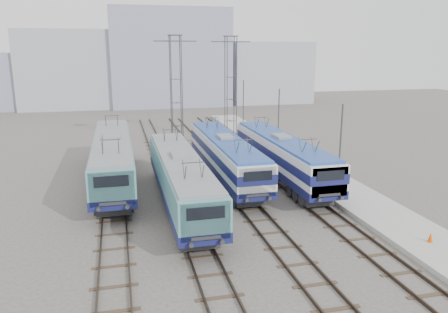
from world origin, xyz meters
TOP-DOWN VIEW (x-y plane):
  - ground at (0.00, 0.00)m, footprint 160.00×160.00m
  - platform at (10.20, 8.00)m, footprint 4.00×70.00m
  - locomotive_far_left at (-6.75, 10.08)m, footprint 2.95×18.65m
  - locomotive_center_left at (-2.25, 3.57)m, footprint 2.77×17.51m
  - locomotive_center_right at (2.25, 9.17)m, footprint 2.74×17.32m
  - locomotive_far_right at (6.75, 8.16)m, footprint 2.75×17.41m
  - catenary_tower_west at (0.00, 22.00)m, footprint 4.50×1.20m
  - catenary_tower_east at (6.50, 24.00)m, footprint 4.50×1.20m
  - mast_front at (8.60, 2.00)m, footprint 0.12×0.12m
  - mast_mid at (8.60, 14.00)m, footprint 0.12×0.12m
  - mast_rear at (8.60, 26.00)m, footprint 0.12×0.12m
  - safety_cone at (10.09, -5.79)m, footprint 0.29×0.29m
  - building_west at (-14.00, 62.00)m, footprint 18.00×12.00m
  - building_center at (4.00, 62.00)m, footprint 22.00×14.00m
  - building_east at (24.00, 62.00)m, footprint 16.00×12.00m

SIDE VIEW (x-z plane):
  - ground at x=0.00m, z-range 0.00..0.00m
  - platform at x=10.20m, z-range 0.00..0.30m
  - safety_cone at x=10.09m, z-range 0.30..0.84m
  - locomotive_center_left at x=-2.25m, z-range 0.54..3.83m
  - locomotive_center_right at x=2.25m, z-range 0.59..3.85m
  - locomotive_far_right at x=6.75m, z-range 0.59..3.86m
  - locomotive_far_left at x=-6.75m, z-range 0.56..4.07m
  - mast_front at x=8.60m, z-range 0.00..7.00m
  - mast_mid at x=8.60m, z-range 0.00..7.00m
  - mast_rear at x=8.60m, z-range 0.00..7.00m
  - building_east at x=24.00m, z-range 0.00..12.00m
  - catenary_tower_west at x=0.00m, z-range 0.64..12.64m
  - catenary_tower_east at x=6.50m, z-range 0.64..12.64m
  - building_west at x=-14.00m, z-range 0.00..14.00m
  - building_center at x=4.00m, z-range 0.00..18.00m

